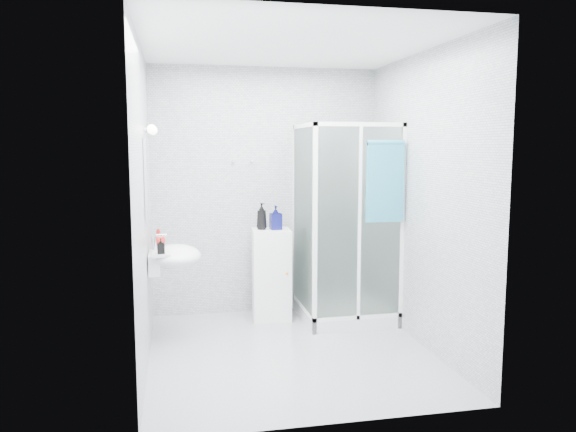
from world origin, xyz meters
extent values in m
cube|color=silver|center=(0.00, 0.00, 1.30)|extent=(2.40, 2.60, 2.60)
cube|color=#A6A8AA|center=(0.00, 0.00, 0.00)|extent=(2.40, 2.60, 0.01)
cube|color=white|center=(0.00, 0.00, 2.60)|extent=(2.40, 2.60, 0.01)
cube|color=white|center=(0.75, 0.85, 0.06)|extent=(0.90, 0.90, 0.12)
cube|color=white|center=(0.32, 0.85, 1.98)|extent=(0.04, 0.90, 0.04)
cube|color=white|center=(0.75, 0.42, 1.98)|extent=(0.90, 0.04, 0.04)
cube|color=white|center=(0.32, 0.42, 1.00)|extent=(0.04, 0.04, 2.00)
cube|color=white|center=(0.31, 0.85, 1.04)|extent=(0.02, 0.82, 1.84)
cube|color=white|center=(0.75, 0.41, 1.04)|extent=(0.82, 0.02, 1.84)
cube|color=white|center=(0.75, 0.42, 1.04)|extent=(0.03, 0.04, 1.84)
cylinder|color=silver|center=(0.75, 1.24, 1.35)|extent=(0.02, 0.02, 1.00)
cylinder|color=silver|center=(0.75, 1.21, 1.82)|extent=(0.09, 0.05, 0.09)
cylinder|color=silver|center=(0.80, 1.27, 1.05)|extent=(0.12, 0.04, 0.12)
cylinder|color=silver|center=(1.03, 0.38, 1.78)|extent=(0.03, 0.05, 0.03)
cube|color=white|center=(-1.14, 0.45, 0.75)|extent=(0.10, 0.40, 0.18)
ellipsoid|color=white|center=(-0.96, 0.45, 0.80)|extent=(0.46, 0.56, 0.20)
cube|color=white|center=(-1.08, 0.45, 0.85)|extent=(0.16, 0.50, 0.02)
cylinder|color=silver|center=(-1.14, 0.45, 0.93)|extent=(0.04, 0.04, 0.16)
cylinder|color=silver|center=(-1.09, 0.45, 0.99)|extent=(0.12, 0.02, 0.02)
cube|color=white|center=(-1.19, 0.45, 1.50)|extent=(0.02, 0.60, 0.70)
cylinder|color=silver|center=(-1.17, 0.29, 1.92)|extent=(0.05, 0.04, 0.04)
sphere|color=white|center=(-1.13, 0.29, 1.92)|extent=(0.08, 0.08, 0.08)
cylinder|color=silver|center=(-1.17, 0.61, 1.92)|extent=(0.05, 0.04, 0.04)
sphere|color=white|center=(-1.13, 0.61, 1.92)|extent=(0.08, 0.08, 0.08)
cylinder|color=silver|center=(-0.35, 1.27, 1.62)|extent=(0.02, 0.04, 0.02)
sphere|color=silver|center=(-0.35, 1.25, 1.62)|extent=(0.03, 0.03, 0.03)
cylinder|color=silver|center=(-0.15, 1.27, 1.62)|extent=(0.02, 0.04, 0.02)
sphere|color=silver|center=(-0.15, 1.25, 1.62)|extent=(0.03, 0.03, 0.03)
cube|color=white|center=(0.01, 1.01, 0.47)|extent=(0.41, 0.41, 0.93)
cube|color=white|center=(0.01, 0.82, 0.47)|extent=(0.35, 0.04, 0.79)
sphere|color=orange|center=(0.13, 0.80, 0.51)|extent=(0.03, 0.03, 0.03)
cube|color=teal|center=(0.98, 0.36, 1.44)|extent=(0.36, 0.04, 0.74)
cylinder|color=teal|center=(0.98, 0.36, 1.81)|extent=(0.36, 0.05, 0.05)
imported|color=black|center=(-0.09, 1.02, 1.07)|extent=(0.14, 0.14, 0.27)
imported|color=#0C0E4B|center=(0.05, 1.00, 1.06)|extent=(0.12, 0.12, 0.25)
imported|color=#AF1914|center=(-1.11, 0.63, 0.94)|extent=(0.14, 0.14, 0.16)
imported|color=black|center=(-1.08, 0.26, 0.93)|extent=(0.07, 0.07, 0.13)
camera|label=1|loc=(-0.95, -4.59, 1.77)|focal=35.00mm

